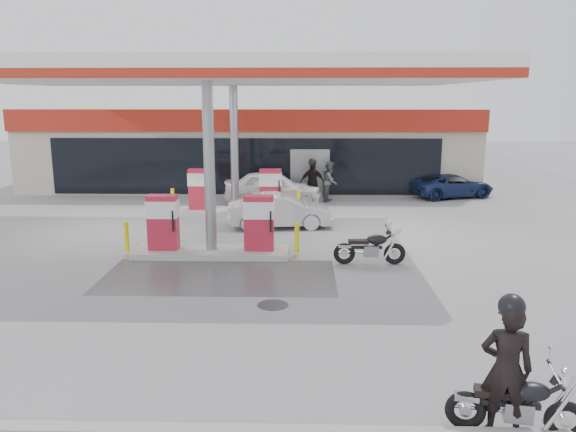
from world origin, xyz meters
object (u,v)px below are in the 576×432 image
attendant (330,181)px  parked_car_left (100,176)px  pump_island_near (211,232)px  pump_island_far (235,196)px  sedan_white (273,187)px  parked_car_right (452,186)px  biker_walking (312,183)px  main_motorcycle (518,406)px  parked_motorcycle (371,248)px  biker_main (506,369)px  hatchback_silver (280,211)px

attendant → parked_car_left: (-11.42, 3.20, -0.23)m
pump_island_near → pump_island_far: bearing=90.0°
sedan_white → parked_car_right: (8.19, 1.80, -0.18)m
attendant → biker_walking: (-0.80, -0.60, 0.04)m
main_motorcycle → parked_motorcycle: parked_motorcycle is taller
biker_main → parked_car_right: bearing=-90.1°
parked_motorcycle → main_motorcycle: bearing=-83.1°
biker_main → main_motorcycle: bearing=-176.6°
pump_island_far → pump_island_near: bearing=-90.0°
main_motorcycle → parked_car_right: (3.97, 18.80, 0.12)m
parked_motorcycle → sedan_white: sedan_white is taller
main_motorcycle → sedan_white: bearing=114.0°
sedan_white → parked_car_left: size_ratio=0.92×
attendant → biker_walking: bearing=142.9°
pump_island_far → sedan_white: (1.38, 2.20, 0.01)m
pump_island_near → attendant: (3.88, 8.80, 0.18)m
parked_car_right → hatchback_silver: bearing=110.4°
attendant → parked_motorcycle: bearing=-159.9°
sedan_white → biker_walking: size_ratio=2.26×
hatchback_silver → main_motorcycle: bearing=-169.4°
biker_main → sedan_white: size_ratio=0.45×
hatchback_silver → biker_main: bearing=-170.2°
pump_island_near → pump_island_far: 6.00m
parked_motorcycle → sedan_white: (-3.18, 9.00, 0.26)m
pump_island_near → main_motorcycle: size_ratio=2.77×
main_motorcycle → attendant: attendant is taller
pump_island_near → sedan_white: (1.38, 8.20, 0.01)m
pump_island_near → parked_motorcycle: (4.55, -0.80, -0.26)m
sedan_white → attendant: 2.58m
biker_main → attendant: 17.64m
pump_island_near → biker_main: (5.41, -8.77, 0.24)m
attendant → hatchback_silver: (-2.02, -5.20, -0.29)m
attendant → parked_car_left: size_ratio=0.39×
pump_island_far → main_motorcycle: size_ratio=2.77×
main_motorcycle → parked_car_left: (-13.14, 20.80, 0.24)m
biker_walking → hatchback_silver: bearing=-118.8°
pump_island_near → hatchback_silver: bearing=62.7°
biker_main → parked_car_left: bearing=-45.6°
pump_island_far → parked_car_right: (9.57, 4.00, -0.17)m
main_motorcycle → parked_car_left: size_ratio=0.41×
parked_motorcycle → hatchback_silver: hatchback_silver is taller
pump_island_near → attendant: 9.62m
parked_car_right → main_motorcycle: bearing=148.7°
pump_island_near → parked_car_left: pump_island_near is taller
pump_island_far → biker_main: (5.41, -14.77, 0.24)m
pump_island_far → main_motorcycle: bearing=-69.3°
hatchback_silver → biker_walking: bearing=-21.0°
sedan_white → attendant: (2.51, 0.60, 0.18)m
sedan_white → attendant: bearing=-79.6°
parked_motorcycle → parked_car_right: (5.02, 10.80, 0.09)m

